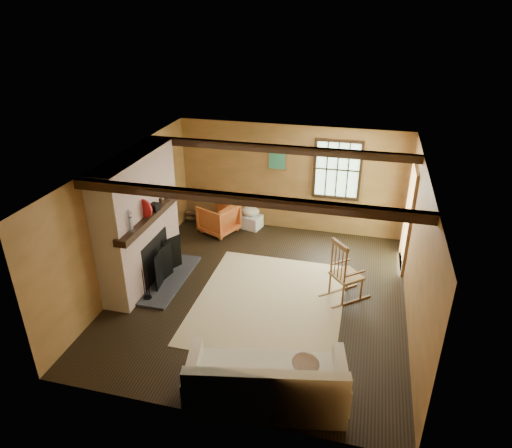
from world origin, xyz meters
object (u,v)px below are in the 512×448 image
(rocking_chair, at_px, (345,274))
(armchair, at_px, (219,218))
(fireplace, at_px, (141,225))
(sofa, at_px, (267,386))
(laundry_basket, at_px, (250,221))

(rocking_chair, relative_size, armchair, 1.53)
(rocking_chair, distance_m, armchair, 3.49)
(fireplace, bearing_deg, sofa, -39.61)
(fireplace, bearing_deg, rocking_chair, 3.93)
(sofa, bearing_deg, armchair, 104.17)
(rocking_chair, bearing_deg, fireplace, 53.70)
(rocking_chair, bearing_deg, laundry_basket, 4.73)
(sofa, distance_m, armchair, 5.02)
(rocking_chair, bearing_deg, sofa, 123.34)
(sofa, bearing_deg, fireplace, 129.19)
(fireplace, xyz_separation_m, rocking_chair, (3.65, 0.25, -0.62))
(rocking_chair, relative_size, laundry_basket, 2.28)
(sofa, relative_size, armchair, 2.91)
(fireplace, bearing_deg, laundry_basket, 62.04)
(fireplace, distance_m, sofa, 3.82)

